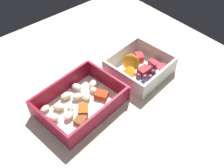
% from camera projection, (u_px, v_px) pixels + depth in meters
% --- Properties ---
extents(table_surface, '(0.80, 0.80, 0.02)m').
position_uv_depth(table_surface, '(106.00, 92.00, 0.70)').
color(table_surface, beige).
rests_on(table_surface, ground).
extents(pasta_container, '(0.21, 0.17, 0.05)m').
position_uv_depth(pasta_container, '(80.00, 103.00, 0.64)').
color(pasta_container, white).
rests_on(pasta_container, table_surface).
extents(fruit_bowl, '(0.16, 0.16, 0.06)m').
position_uv_depth(fruit_bowl, '(140.00, 68.00, 0.72)').
color(fruit_bowl, white).
rests_on(fruit_bowl, table_surface).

